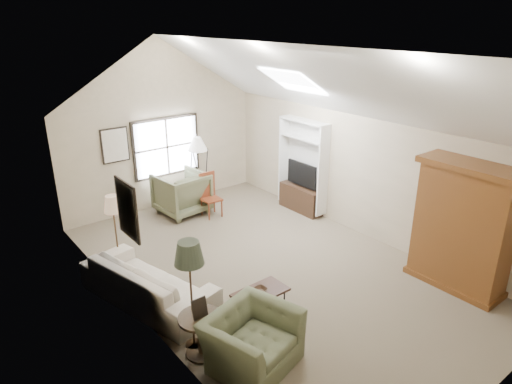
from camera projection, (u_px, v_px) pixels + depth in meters
room_shell at (272, 94)px, 7.30m from camera, size 5.01×8.01×4.00m
window at (167, 147)px, 10.88m from camera, size 1.72×0.08×1.42m
skylight at (293, 81)px, 8.70m from camera, size 0.80×1.20×0.52m
wall_art at (120, 174)px, 8.16m from camera, size 1.97×3.71×0.88m
armoire at (463, 227)px, 7.57m from camera, size 0.60×1.50×2.20m
tv_alcove at (303, 165)px, 10.57m from camera, size 0.32×1.30×2.10m
media_console at (301, 199)px, 10.87m from camera, size 0.34×1.18×0.60m
tv_panel at (302, 174)px, 10.64m from camera, size 0.05×0.90×0.55m
sofa at (148, 282)px, 7.38m from camera, size 1.50×2.58×0.71m
armchair_near at (252, 340)px, 6.03m from camera, size 1.38×1.28×0.75m
armchair_far at (182, 193)px, 10.68m from camera, size 1.15×1.17×0.99m
coffee_table at (260, 303)px, 7.08m from camera, size 0.85×0.48×0.43m
bowl at (260, 290)px, 6.99m from camera, size 0.21×0.21×0.05m
side_table at (201, 335)px, 6.23m from camera, size 0.73×0.73×0.61m
side_chair at (211, 195)px, 10.48m from camera, size 0.42×0.42×1.03m
tripod_lamp at (198, 168)px, 11.32m from camera, size 0.56×0.56×1.66m
dark_lamp at (191, 295)px, 6.18m from camera, size 0.49×0.49×1.69m
tan_lamp at (116, 234)px, 8.11m from camera, size 0.37×0.37×1.52m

